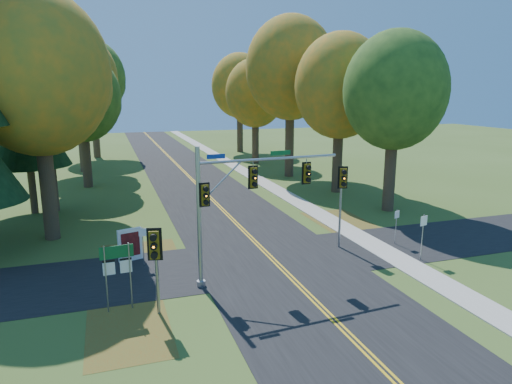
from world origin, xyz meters
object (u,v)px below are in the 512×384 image
object	(u,v)px
traffic_mast	(236,195)
east_signal_pole	(342,187)
route_sign_cluster	(117,264)
info_kiosk	(130,245)

from	to	relation	value
traffic_mast	east_signal_pole	world-z (taller)	traffic_mast
traffic_mast	east_signal_pole	distance (m)	7.11
route_sign_cluster	info_kiosk	bearing A→B (deg)	77.67
traffic_mast	east_signal_pole	size ratio (longest dim) A/B	1.50
east_signal_pole	info_kiosk	bearing A→B (deg)	-175.05
info_kiosk	east_signal_pole	bearing A→B (deg)	-24.90
traffic_mast	route_sign_cluster	world-z (taller)	traffic_mast
east_signal_pole	route_sign_cluster	world-z (taller)	east_signal_pole
traffic_mast	route_sign_cluster	bearing A→B (deg)	-170.37
east_signal_pole	info_kiosk	size ratio (longest dim) A/B	2.70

